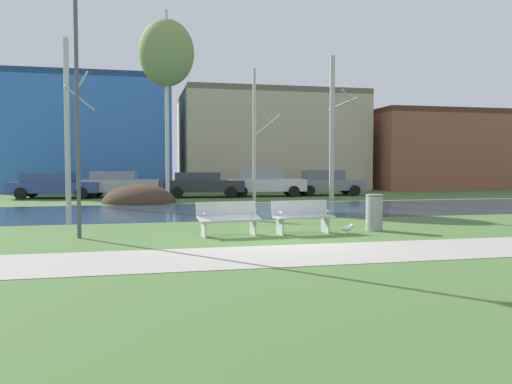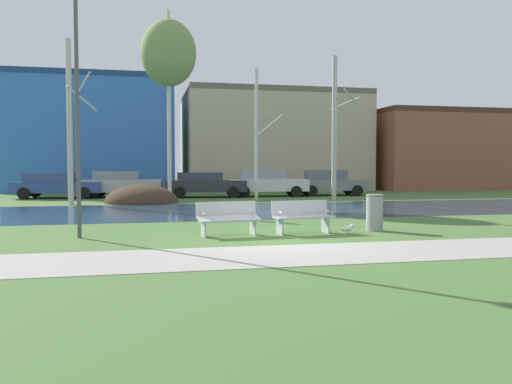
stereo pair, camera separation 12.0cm
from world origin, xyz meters
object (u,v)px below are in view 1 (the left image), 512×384
Objects in this scene: streetlamp at (77,75)px; parked_hatch_third_dark at (203,184)px; parked_suv_fifth_grey at (327,182)px; seagull at (347,228)px; parked_sedan_second_silver at (119,183)px; parked_van_nearest_blue at (54,185)px; bench_left at (228,217)px; trash_bin at (374,212)px; parked_wagon_fourth_white at (264,182)px; bench_right at (302,216)px.

parked_hatch_third_dark is (4.90, 15.66, -3.26)m from streetlamp.
parked_suv_fifth_grey is (7.56, 0.28, 0.04)m from parked_hatch_third_dark.
seagull is 0.09× the size of parked_sedan_second_silver.
seagull is at bearing -59.59° from parked_van_nearest_blue.
parked_suv_fifth_grey is at bearing 51.99° from streetlamp.
streetlamp reaches higher than parked_hatch_third_dark.
parked_sedan_second_silver is at bearing 111.00° from seagull.
bench_left is at bearing -5.99° from streetlamp.
parked_van_nearest_blue is 15.64m from parked_suv_fifth_grey.
parked_van_nearest_blue is (-3.17, 16.52, -3.26)m from streetlamp.
streetlamp is (-7.79, 0.23, 3.50)m from trash_bin.
streetlamp reaches higher than parked_sedan_second_silver.
parked_hatch_third_dark reaches higher than seagull.
parked_van_nearest_blue is at bearing 177.88° from parked_suv_fifth_grey.
parked_sedan_second_silver is at bearing 101.32° from bench_left.
parked_hatch_third_dark is 3.63m from parked_wagon_fourth_white.
parked_sedan_second_silver is (-5.37, 16.93, 0.32)m from bench_right.
parked_van_nearest_blue is 3.46m from parked_sedan_second_silver.
streetlamp reaches higher than bench_left.
parked_hatch_third_dark is 0.99× the size of parked_wagon_fourth_white.
parked_suv_fifth_grey is (3.93, 0.18, -0.03)m from parked_wagon_fourth_white.
streetlamp is at bearing 175.23° from seagull.
parked_suv_fifth_grey is at bearing 73.89° from trash_bin.
bench_right is (1.99, 0.00, 0.00)m from bench_left.
parked_van_nearest_blue reaches higher than bench_right.
parked_hatch_third_dark is at bearing 92.73° from bench_right.
bench_left is 0.35× the size of parked_wagon_fourth_white.
parked_hatch_third_dark is at bearing 96.89° from seagull.
bench_left is 4.14× the size of seagull.
parked_suv_fifth_grey is (12.17, -0.60, 0.01)m from parked_sedan_second_silver.
parked_van_nearest_blue is 11.72m from parked_wagon_fourth_white.
trash_bin is at bearing -106.11° from parked_suv_fifth_grey.
parked_van_nearest_blue is (-6.85, 16.91, 0.28)m from bench_left.
bench_right is 17.76m from parked_sedan_second_silver.
bench_left is at bearing -67.94° from parked_van_nearest_blue.
bench_left and bench_right have the same top height.
bench_left is 16.09m from parked_hatch_third_dark.
parked_sedan_second_silver is 8.27m from parked_wagon_fourth_white.
streetlamp is (-3.68, 0.39, 3.54)m from bench_left.
parked_sedan_second_silver is at bearing 174.60° from parked_wagon_fourth_white.
parked_van_nearest_blue is (-8.84, 16.91, 0.28)m from bench_right.
parked_van_nearest_blue is (-10.03, 17.09, 0.62)m from seagull.
trash_bin is at bearing 2.17° from bench_left.
bench_left is at bearing -106.71° from parked_wagon_fourth_white.
bench_left is 17.27m from parked_sedan_second_silver.
bench_left reaches higher than seagull.
bench_right is 6.69m from streetlamp.
bench_right is 17.69m from parked_suv_fifth_grey.
seagull is 0.08× the size of parked_van_nearest_blue.
seagull is at bearing -83.11° from parked_hatch_third_dark.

